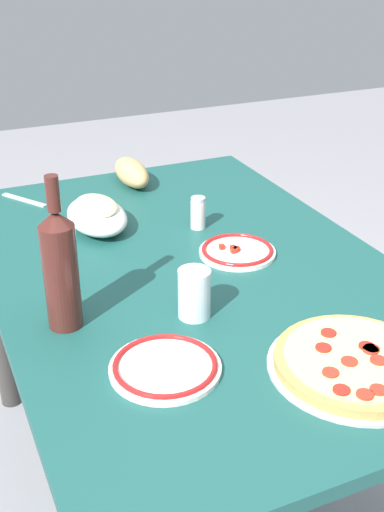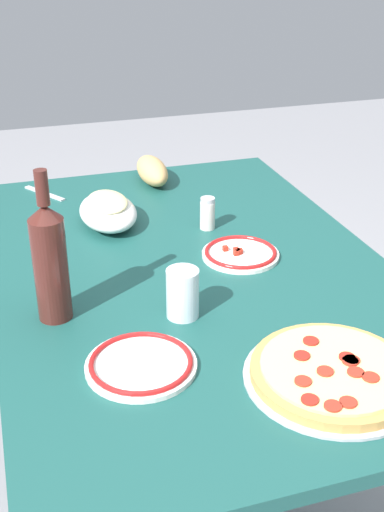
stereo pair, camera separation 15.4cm
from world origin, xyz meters
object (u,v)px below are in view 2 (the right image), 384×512
Objects in this scene: side_plate_near at (240,253)px; bread_loaf at (152,171)px; spice_shaker at (208,213)px; pepperoni_pizza at (333,373)px; side_plate_far at (141,364)px; water_glass at (183,293)px; dining_table at (192,309)px; wine_bottle at (50,260)px; baked_pasta_dish at (108,210)px.

side_plate_near is 0.93× the size of bread_loaf.
pepperoni_pizza is at bearing -179.47° from spice_shaker.
pepperoni_pizza is at bearing -113.09° from side_plate_far.
pepperoni_pizza is 1.56× the size of bread_loaf.
side_plate_near is at bearing -44.61° from water_glass.
pepperoni_pizza reaches higher than dining_table.
side_plate_near is at bearing -73.24° from wine_bottle.
wine_bottle is 3.69× the size of spice_shaker.
wine_bottle is 0.50m from side_plate_near.
baked_pasta_dish is 1.16× the size of side_plate_far.
side_plate_far is at bearing 174.21° from baked_pasta_dish.
bread_loaf is 2.34× the size of spice_shaker.
wine_bottle reaches higher than bread_loaf.
wine_bottle reaches higher than pepperoni_pizza.
pepperoni_pizza is 0.50m from side_plate_near.
dining_table is 0.42m from side_plate_far.
spice_shaker is (0.18, 0.02, 0.03)m from side_plate_near.
dining_table is 6.88× the size of bread_loaf.
side_plate_near is at bearing -136.88° from baked_pasta_dish.
baked_pasta_dish is 0.75× the size of wine_bottle.
water_glass is at bearing 170.25° from bread_loaf.
bread_loaf is at bearing -5.05° from dining_table.
wine_bottle is (0.36, 0.45, 0.12)m from pepperoni_pizza.
water_glass reaches higher than bread_loaf.
dining_table is 13.23× the size of water_glass.
dining_table is 0.28m from spice_shaker.
side_plate_far is 0.63m from spice_shaker.
water_glass is (-0.50, -0.06, 0.01)m from baked_pasta_dish.
bread_loaf is at bearing -35.29° from baked_pasta_dish.
baked_pasta_dish is 0.40m from side_plate_near.
water_glass is (-0.20, 0.08, 0.17)m from dining_table.
wine_bottle is (-0.12, 0.33, 0.25)m from dining_table.
dining_table is at bearing 152.06° from spice_shaker.
baked_pasta_dish is at bearing 66.43° from spice_shaker.
side_plate_far is 0.96m from bread_loaf.
dining_table is at bearing -30.86° from side_plate_far.
pepperoni_pizza is at bearing -128.88° from wine_bottle.
side_plate_near is (-0.29, -0.27, -0.03)m from baked_pasta_dish.
side_plate_far is at bearing -150.34° from wine_bottle.
spice_shaker reaches higher than baked_pasta_dish.
side_plate_near is (0.02, -0.13, 0.13)m from dining_table.
water_glass is at bearing -106.50° from wine_bottle.
pepperoni_pizza is (-0.48, -0.11, 0.13)m from dining_table.
pepperoni_pizza is 3.67× the size of spice_shaker.
spice_shaker reaches higher than dining_table.
water_glass is 0.30m from side_plate_near.
dining_table is 7.44× the size of side_plate_near.
side_plate_near is at bearing -172.00° from bread_loaf.
spice_shaker reaches higher than pepperoni_pizza.
wine_bottle is at bearing 110.08° from dining_table.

